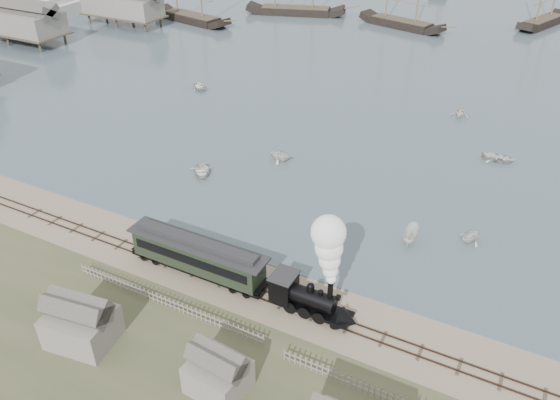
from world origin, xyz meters
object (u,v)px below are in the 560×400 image
at_px(passenger_coach, 198,255).
at_px(locomotive, 322,276).
at_px(steamship, 18,6).
at_px(beached_dinghy, 154,236).

bearing_deg(passenger_coach, locomotive, 0.00).
bearing_deg(passenger_coach, steamship, 148.13).
height_order(locomotive, steamship, steamship).
bearing_deg(steamship, beached_dinghy, -126.47).
distance_m(passenger_coach, steamship, 97.04).
relative_size(locomotive, beached_dinghy, 2.59).
height_order(locomotive, passenger_coach, locomotive).
relative_size(locomotive, passenger_coach, 0.69).
bearing_deg(steamship, locomotive, -121.90).
height_order(passenger_coach, beached_dinghy, passenger_coach).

